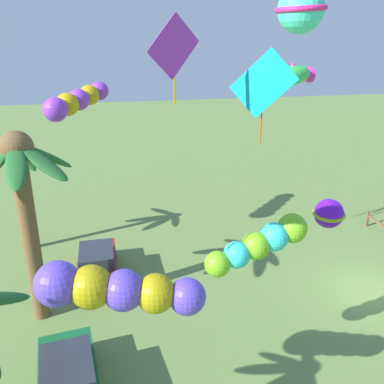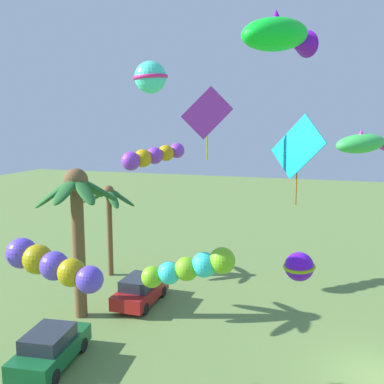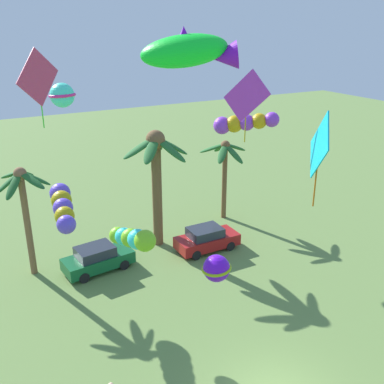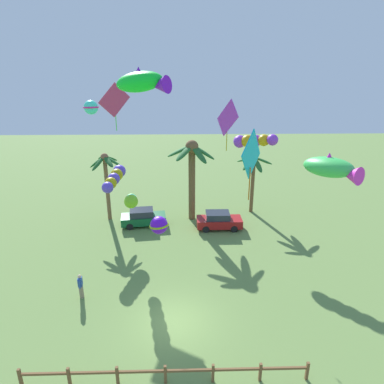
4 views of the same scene
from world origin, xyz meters
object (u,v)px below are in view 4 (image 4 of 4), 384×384
Objects in this scene: kite_diamond_2 at (114,101)px; kite_tube_8 at (253,141)px; parked_car_0 at (143,217)px; spectator_0 at (81,286)px; kite_diamond_6 at (251,156)px; kite_ball_4 at (159,225)px; parked_car_1 at (219,220)px; palm_tree_2 at (192,163)px; palm_tree_0 at (253,169)px; kite_tube_1 at (131,200)px; kite_tube_7 at (115,178)px; kite_ball_3 at (91,107)px; kite_diamond_5 at (227,119)px; kite_fish_9 at (142,82)px; palm_tree_1 at (106,170)px; kite_fish_0 at (331,168)px.

kite_diamond_2 is 1.19× the size of kite_tube_8.
parked_car_0 is 10.47m from spectator_0.
kite_ball_4 is at bearing -173.08° from kite_diamond_6.
palm_tree_2 is at bearing 136.79° from parked_car_1.
palm_tree_0 is 4.73m from kite_tube_8.
kite_ball_4 is (2.12, -3.45, -0.27)m from kite_tube_1.
kite_tube_7 is at bearing -89.75° from kite_diamond_2.
parked_car_1 is 3.07× the size of kite_ball_3.
parked_car_0 is at bearing -163.08° from palm_tree_2.
kite_tube_8 is at bearing -19.45° from palm_tree_2.
kite_diamond_2 is 1.10× the size of kite_diamond_5.
palm_tree_2 is 1.92× the size of kite_diamond_2.
palm_tree_2 is 4.83× the size of kite_ball_4.
kite_ball_3 is 0.36× the size of kite_diamond_5.
kite_ball_4 is 8.73m from kite_tube_7.
kite_diamond_5 is 1.09× the size of kite_tube_8.
kite_fish_9 is (-5.23, -7.59, 11.63)m from parked_car_1.
parked_car_0 is at bearing 172.86° from parked_car_1.
spectator_0 is at bearing -86.65° from palm_tree_1.
kite_tube_1 is at bearing 118.83° from kite_fish_9.
kite_fish_9 reaches higher than palm_tree_2.
kite_tube_1 is 0.92× the size of kite_diamond_5.
kite_tube_8 is at bearing -2.65° from parked_car_0.
kite_diamond_2 is at bearing 87.34° from kite_ball_3.
parked_car_0 is at bearing 90.34° from kite_tube_1.
palm_tree_2 is 1.93× the size of kite_tube_7.
palm_tree_1 is 1.64× the size of kite_tube_7.
kite_tube_1 is at bearing -168.37° from kite_diamond_5.
kite_tube_7 is 1.19× the size of kite_tube_8.
kite_fish_0 is 0.92× the size of kite_fish_9.
kite_diamond_6 is (7.48, -2.80, 3.73)m from kite_tube_1.
kite_diamond_6 is at bearing -72.50° from palm_tree_2.
kite_tube_1 is at bearing -149.90° from kite_tube_8.
kite_tube_8 is at bearing 8.54° from parked_car_1.
kite_diamond_5 reaches higher than kite_ball_4.
kite_tube_1 reaches higher than spectator_0.
kite_diamond_6 reaches higher than kite_tube_8.
palm_tree_2 is 7.74m from kite_diamond_5.
kite_diamond_6 reaches higher than spectator_0.
spectator_0 is at bearing -94.87° from kite_ball_3.
kite_ball_4 is at bearing -123.64° from palm_tree_0.
kite_tube_7 is at bearing -155.10° from palm_tree_2.
kite_tube_1 is 2.11× the size of kite_ball_4.
palm_tree_2 is at bearing 45.69° from kite_ball_3.
palm_tree_1 is 4.09× the size of kite_ball_4.
palm_tree_2 is at bearing 78.20° from kite_ball_4.
palm_tree_2 is 2.11× the size of kite_fish_9.
palm_tree_2 reaches higher than palm_tree_1.
kite_ball_3 is at bearing -152.81° from parked_car_1.
kite_fish_0 reaches higher than parked_car_1.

